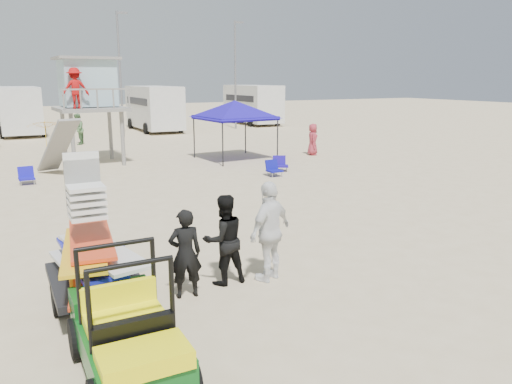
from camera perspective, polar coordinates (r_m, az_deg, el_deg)
name	(u,v)px	position (r m, az deg, el deg)	size (l,w,h in m)	color
ground	(310,301)	(8.95, 6.18, -12.32)	(140.00, 140.00, 0.00)	beige
utility_cart	(125,323)	(6.71, -14.71, -14.25)	(1.17, 2.23, 1.69)	#0C5016
surf_trailer	(92,254)	(8.77, -18.23, -6.75)	(1.39, 2.56, 2.34)	black
man_left	(185,254)	(8.88, -8.09, -6.99)	(0.59, 0.38, 1.61)	black
man_mid	(224,240)	(9.37, -3.70, -5.44)	(0.83, 0.65, 1.72)	black
man_right	(270,231)	(9.49, 1.62, -4.50)	(1.14, 0.47, 1.94)	white
lifeguard_tower	(87,87)	(23.72, -18.79, 11.31)	(3.01, 3.01, 4.61)	gray
canopy_blue	(235,104)	(23.84, -2.45, 10.06)	(3.32, 3.32, 3.19)	black
umbrella_b	(47,137)	(28.04, -22.81, 5.83)	(1.88, 1.91, 1.72)	#EBA614
beach_chair_a	(26,176)	(20.19, -24.78, 1.71)	(0.56, 0.60, 0.64)	#1510B5
beach_chair_b	(273,168)	(19.88, 1.97, 2.74)	(0.56, 0.59, 0.64)	#0D0E93
beach_chair_c	(280,164)	(20.99, 2.79, 3.27)	(0.71, 0.79, 0.64)	#1C0D94
rv_mid_left	(19,108)	(38.29, -25.45, 8.62)	(2.65, 6.50, 3.25)	silver
rv_mid_right	(154,106)	(38.24, -11.61, 9.59)	(2.64, 7.00, 3.25)	silver
rv_far_right	(252,103)	(42.96, -0.40, 10.17)	(2.64, 6.60, 3.25)	silver
light_pole_left	(120,75)	(34.55, -15.25, 12.74)	(0.14, 0.14, 8.00)	slate
light_pole_right	(235,76)	(38.91, -2.38, 13.13)	(0.14, 0.14, 8.00)	slate
distant_beachgoers	(71,138)	(26.66, -20.37, 5.77)	(17.01, 10.78, 1.81)	#305190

